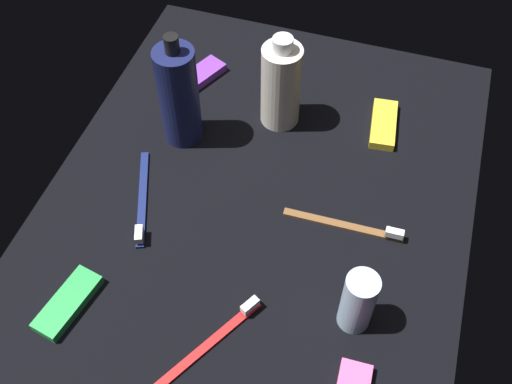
% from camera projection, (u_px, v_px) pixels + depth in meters
% --- Properties ---
extents(ground_plane, '(0.84, 0.64, 0.01)m').
position_uv_depth(ground_plane, '(256.00, 206.00, 0.93)').
color(ground_plane, black).
extents(lotion_bottle, '(0.06, 0.06, 0.20)m').
position_uv_depth(lotion_bottle, '(179.00, 95.00, 0.94)').
color(lotion_bottle, '#181E4B').
rests_on(lotion_bottle, ground_plane).
extents(bodywash_bottle, '(0.06, 0.06, 0.17)m').
position_uv_depth(bodywash_bottle, '(281.00, 85.00, 0.97)').
color(bodywash_bottle, silver).
rests_on(bodywash_bottle, ground_plane).
extents(deodorant_stick, '(0.04, 0.04, 0.10)m').
position_uv_depth(deodorant_stick, '(358.00, 302.00, 0.77)').
color(deodorant_stick, silver).
rests_on(deodorant_stick, ground_plane).
extents(toothbrush_red, '(0.16, 0.10, 0.02)m').
position_uv_depth(toothbrush_red, '(214.00, 339.00, 0.79)').
color(toothbrush_red, red).
rests_on(toothbrush_red, ground_plane).
extents(toothbrush_brown, '(0.02, 0.18, 0.02)m').
position_uv_depth(toothbrush_brown, '(351.00, 224.00, 0.89)').
color(toothbrush_brown, brown).
rests_on(toothbrush_brown, ground_plane).
extents(toothbrush_navy, '(0.17, 0.08, 0.02)m').
position_uv_depth(toothbrush_navy, '(142.00, 202.00, 0.92)').
color(toothbrush_navy, navy).
rests_on(toothbrush_navy, ground_plane).
extents(snack_bar_yellow, '(0.11, 0.05, 0.01)m').
position_uv_depth(snack_bar_yellow, '(384.00, 124.00, 1.01)').
color(snack_bar_yellow, yellow).
rests_on(snack_bar_yellow, ground_plane).
extents(snack_bar_green, '(0.11, 0.06, 0.01)m').
position_uv_depth(snack_bar_green, '(68.00, 303.00, 0.81)').
color(snack_bar_green, green).
rests_on(snack_bar_green, ground_plane).
extents(snack_bar_purple, '(0.11, 0.08, 0.01)m').
position_uv_depth(snack_bar_purple, '(199.00, 77.00, 1.08)').
color(snack_bar_purple, purple).
rests_on(snack_bar_purple, ground_plane).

